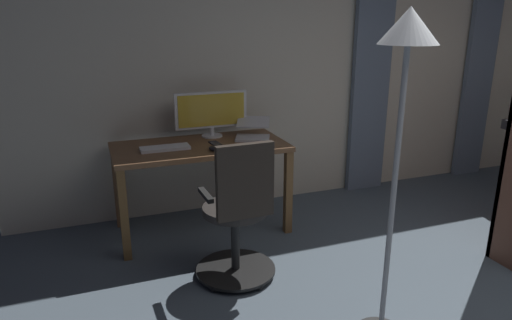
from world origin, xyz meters
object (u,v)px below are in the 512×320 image
(computer_keyboard, at_px, (165,148))
(laptop, at_px, (253,132))
(computer_monitor, at_px, (211,111))
(computer_mouse, at_px, (213,148))
(office_chair, at_px, (238,218))
(cell_phone_by_monitor, at_px, (215,143))
(desk, at_px, (200,156))
(floor_lamp, at_px, (404,81))

(computer_keyboard, relative_size, laptop, 0.93)
(computer_monitor, relative_size, computer_keyboard, 1.65)
(computer_mouse, bearing_deg, office_chair, 88.87)
(computer_monitor, height_order, computer_mouse, computer_monitor)
(computer_mouse, distance_m, cell_phone_by_monitor, 0.20)
(computer_monitor, height_order, laptop, computer_monitor)
(office_chair, bearing_deg, computer_monitor, 81.65)
(office_chair, bearing_deg, laptop, 62.51)
(desk, bearing_deg, floor_lamp, 109.55)
(computer_keyboard, bearing_deg, computer_monitor, -148.78)
(computer_mouse, bearing_deg, computer_keyboard, -25.64)
(office_chair, relative_size, floor_lamp, 0.56)
(desk, distance_m, computer_mouse, 0.25)
(laptop, distance_m, computer_mouse, 0.50)
(cell_phone_by_monitor, bearing_deg, floor_lamp, 99.54)
(desk, xyz_separation_m, computer_mouse, (-0.05, 0.21, 0.12))
(desk, relative_size, laptop, 3.41)
(computer_monitor, distance_m, laptop, 0.40)
(floor_lamp, bearing_deg, laptop, -85.76)
(computer_mouse, height_order, cell_phone_by_monitor, computer_mouse)
(desk, relative_size, office_chair, 1.38)
(laptop, bearing_deg, desk, 29.22)
(laptop, xyz_separation_m, cell_phone_by_monitor, (0.36, 0.08, -0.05))
(desk, xyz_separation_m, floor_lamp, (-0.61, 1.71, 0.80))
(office_chair, height_order, floor_lamp, floor_lamp)
(computer_keyboard, xyz_separation_m, computer_mouse, (-0.34, 0.16, 0.01))
(computer_monitor, height_order, computer_keyboard, computer_monitor)
(office_chair, xyz_separation_m, cell_phone_by_monitor, (-0.08, -0.83, 0.30))
(computer_monitor, relative_size, laptop, 1.54)
(computer_keyboard, bearing_deg, cell_phone_by_monitor, -177.22)
(laptop, height_order, computer_mouse, laptop)
(laptop, height_order, cell_phone_by_monitor, laptop)
(computer_monitor, xyz_separation_m, floor_lamp, (-0.44, 1.94, 0.48))
(computer_keyboard, distance_m, cell_phone_by_monitor, 0.41)
(desk, relative_size, computer_keyboard, 3.66)
(office_chair, bearing_deg, cell_phone_by_monitor, 82.55)
(computer_monitor, bearing_deg, computer_keyboard, 31.22)
(computer_monitor, bearing_deg, cell_phone_by_monitor, 80.55)
(computer_mouse, relative_size, cell_phone_by_monitor, 0.69)
(office_chair, relative_size, computer_monitor, 1.60)
(cell_phone_by_monitor, relative_size, floor_lamp, 0.08)
(office_chair, xyz_separation_m, computer_monitor, (-0.12, -1.09, 0.51))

